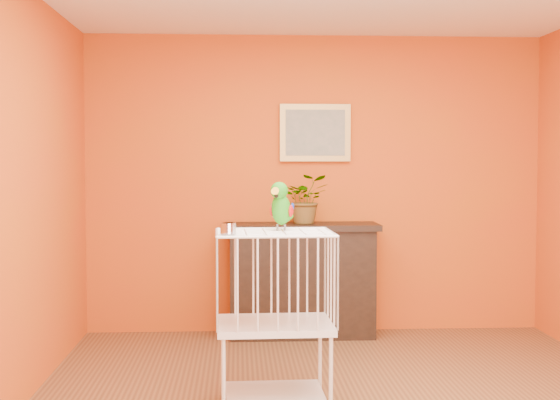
{
  "coord_description": "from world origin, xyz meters",
  "views": [
    {
      "loc": [
        -0.68,
        -4.58,
        1.52
      ],
      "look_at": [
        -0.42,
        0.22,
        1.27
      ],
      "focal_mm": 50.0,
      "sensor_mm": 36.0,
      "label": 1
    }
  ],
  "objects": [
    {
      "name": "framed_picture",
      "position": [
        0.0,
        2.22,
        1.75
      ],
      "size": [
        0.62,
        0.04,
        0.5
      ],
      "color": "#AC833D",
      "rests_on": "room_shell"
    },
    {
      "name": "birdcage",
      "position": [
        -0.46,
        0.13,
        0.56
      ],
      "size": [
        0.71,
        0.56,
        1.08
      ],
      "rotation": [
        0.0,
        0.0,
        0.03
      ],
      "color": "white",
      "rests_on": "ground"
    },
    {
      "name": "potted_plant",
      "position": [
        -0.1,
        2.05,
        1.13
      ],
      "size": [
        0.39,
        0.43,
        0.33
      ],
      "primitive_type": "imported",
      "rotation": [
        0.0,
        0.0,
        0.02
      ],
      "color": "#26722D",
      "rests_on": "console_cabinet"
    },
    {
      "name": "parrot",
      "position": [
        -0.41,
        0.19,
        1.23
      ],
      "size": [
        0.18,
        0.27,
        0.31
      ],
      "rotation": [
        0.0,
        0.0,
        -0.4
      ],
      "color": "#59544C",
      "rests_on": "birdcage"
    },
    {
      "name": "console_cabinet",
      "position": [
        -0.13,
        2.02,
        0.49
      ],
      "size": [
        1.31,
        0.47,
        0.97
      ],
      "color": "black",
      "rests_on": "ground"
    },
    {
      "name": "room_shell",
      "position": [
        0.0,
        0.0,
        1.58
      ],
      "size": [
        4.5,
        4.5,
        4.5
      ],
      "color": "#C84112",
      "rests_on": "ground"
    },
    {
      "name": "feed_cup",
      "position": [
        -0.73,
        -0.04,
        1.11
      ],
      "size": [
        0.09,
        0.09,
        0.06
      ],
      "primitive_type": "cylinder",
      "color": "silver",
      "rests_on": "birdcage"
    }
  ]
}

